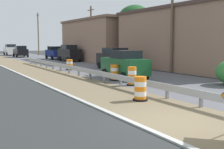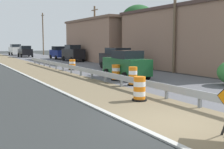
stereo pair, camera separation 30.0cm
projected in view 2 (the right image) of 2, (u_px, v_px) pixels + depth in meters
The scene contains 20 objects.
ground_plane at pixel (171, 122), 9.40m from camera, with size 160.00×160.00×0.00m, color #2B2D2D.
median_dirt_strip at pixel (187, 120), 9.73m from camera, with size 3.79×120.00×0.01m, color #706047.
curb_near_edge at pixel (138, 128), 8.78m from camera, with size 0.20×120.00×0.11m, color #ADADA8.
guardrail_median at pixel (166, 88), 13.20m from camera, with size 0.18×51.46×0.71m.
traffic_barrel_nearest at pixel (139, 90), 12.82m from camera, with size 0.67×0.67×1.09m.
traffic_barrel_close at pixel (133, 77), 17.31m from camera, with size 0.65×0.65×1.14m.
traffic_barrel_mid at pixel (116, 73), 19.63m from camera, with size 0.72×0.72×1.09m.
traffic_barrel_far at pixel (72, 65), 26.97m from camera, with size 0.72×0.72×0.99m.
car_lead_near_lane at pixel (25, 51), 50.01m from camera, with size 2.12×4.25×1.97m.
car_trailing_near_lane at pixel (59, 53), 44.25m from camera, with size 2.15×4.11×1.96m.
car_lead_far_lane at pixel (15, 50), 56.80m from camera, with size 2.11×4.43×2.18m.
car_mid_far_lane at pixel (118, 58), 27.63m from camera, with size 2.25×4.48×2.07m.
car_trailing_far_lane at pixel (126, 65), 20.48m from camera, with size 2.05×4.18×2.03m.
car_distant_a at pixel (73, 53), 39.16m from camera, with size 2.11×4.29×2.23m.
roadside_shop_near at pixel (194, 38), 27.13m from camera, with size 7.00×16.17×5.89m.
roadside_shop_far at pixel (108, 40), 40.77m from camera, with size 7.70×14.85×5.78m.
utility_pole_near at pixel (174, 29), 24.28m from camera, with size 0.24×1.80×7.21m.
utility_pole_mid at pixel (95, 33), 37.84m from camera, with size 0.24×1.80×7.30m.
utility_pole_far at pixel (43, 33), 57.41m from camera, with size 0.24×1.80×8.38m.
tree_roadside at pixel (138, 21), 34.53m from camera, with size 4.25×4.25×7.09m.
Camera 2 is at (-6.13, -7.08, 2.64)m, focal length 45.83 mm.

